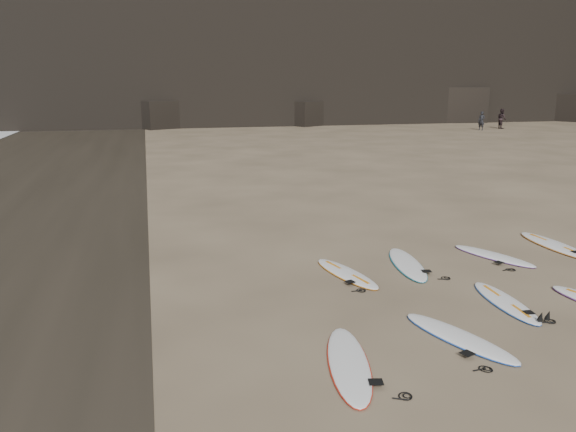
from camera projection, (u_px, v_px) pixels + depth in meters
name	position (u px, v px, depth m)	size (l,w,h in m)	color
ground	(535.00, 310.00, 10.50)	(240.00, 240.00, 0.00)	#897559
surfboard_0	(349.00, 363.00, 8.43)	(0.59, 2.46, 0.09)	white
surfboard_1	(459.00, 337.00, 9.29)	(0.55, 2.30, 0.08)	white
surfboard_2	(505.00, 302.00, 10.78)	(0.53, 2.20, 0.08)	white
surfboard_5	(346.00, 273.00, 12.39)	(0.55, 2.28, 0.08)	white
surfboard_6	(407.00, 264.00, 13.02)	(0.60, 2.48, 0.09)	white
surfboard_7	(493.00, 256.00, 13.64)	(0.53, 2.22, 0.08)	white
surfboard_8	(555.00, 245.00, 14.49)	(0.63, 2.65, 0.10)	white
person_a	(481.00, 121.00, 49.05)	(0.60, 0.39, 1.64)	black
person_b	(502.00, 119.00, 50.79)	(0.87, 0.68, 1.79)	black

